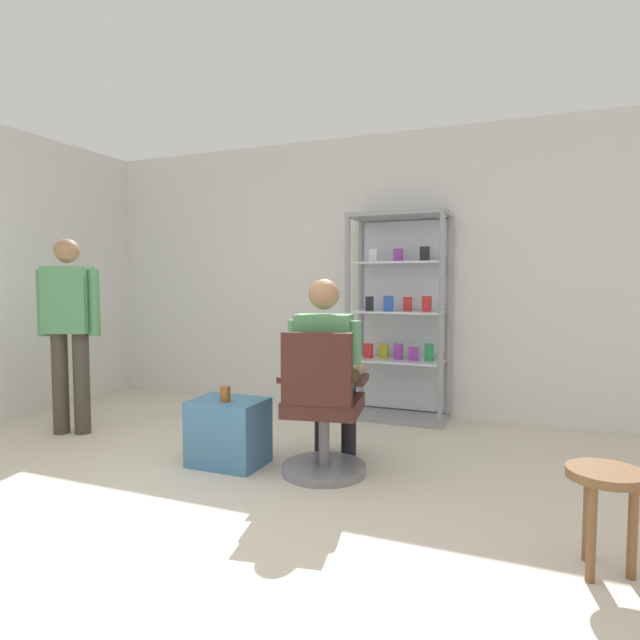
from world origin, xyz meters
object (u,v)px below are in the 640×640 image
object	(u,v)px
seated_shopkeeper	(327,365)
office_chair	(322,417)
standing_customer	(69,323)
wooden_stool	(605,491)
storage_crate	(229,432)
display_cabinet_main	(400,316)
tea_glass	(225,394)

from	to	relation	value
seated_shopkeeper	office_chair	bearing A→B (deg)	-80.21
standing_customer	wooden_stool	world-z (taller)	standing_customer
storage_crate	standing_customer	size ratio (longest dim) A/B	0.30
display_cabinet_main	office_chair	world-z (taller)	display_cabinet_main
seated_shopkeeper	storage_crate	xyz separation A→B (m)	(-0.66, -0.19, -0.48)
display_cabinet_main	storage_crate	size ratio (longest dim) A/B	3.85
seated_shopkeeper	tea_glass	world-z (taller)	seated_shopkeeper
display_cabinet_main	standing_customer	xyz separation A→B (m)	(-2.42, -1.57, -0.03)
seated_shopkeeper	wooden_stool	xyz separation A→B (m)	(1.60, -0.79, -0.35)
display_cabinet_main	office_chair	bearing A→B (deg)	-93.00
storage_crate	display_cabinet_main	bearing A→B (deg)	65.79
seated_shopkeeper	storage_crate	size ratio (longest dim) A/B	2.61
office_chair	seated_shopkeeper	bearing A→B (deg)	99.79
office_chair	standing_customer	distance (m)	2.40
tea_glass	seated_shopkeeper	bearing A→B (deg)	21.26
office_chair	wooden_stool	distance (m)	1.69
standing_customer	storage_crate	bearing A→B (deg)	-5.79
storage_crate	office_chair	bearing A→B (deg)	2.44
wooden_stool	storage_crate	bearing A→B (deg)	165.24
seated_shopkeeper	wooden_stool	world-z (taller)	seated_shopkeeper
storage_crate	wooden_stool	bearing A→B (deg)	-14.76
display_cabinet_main	wooden_stool	size ratio (longest dim) A/B	4.11
office_chair	tea_glass	bearing A→B (deg)	-172.34
storage_crate	standing_customer	xyz separation A→B (m)	(-1.64, 0.17, 0.70)
seated_shopkeeper	wooden_stool	size ratio (longest dim) A/B	2.79
storage_crate	standing_customer	bearing A→B (deg)	174.21
seated_shopkeeper	tea_glass	size ratio (longest dim) A/B	12.26
office_chair	tea_glass	xyz separation A→B (m)	(-0.67, -0.09, 0.12)
standing_customer	wooden_stool	distance (m)	4.01
display_cabinet_main	tea_glass	distance (m)	2.00
seated_shopkeeper	tea_glass	distance (m)	0.72
seated_shopkeeper	standing_customer	distance (m)	2.31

